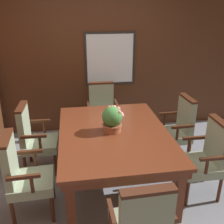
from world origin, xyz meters
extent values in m
plane|color=gray|center=(0.00, 0.00, 0.00)|extent=(14.00, 14.00, 0.00)
cube|color=#4C2816|center=(0.00, 1.79, 1.23)|extent=(7.20, 0.06, 2.45)
cube|color=white|center=(0.27, 1.75, 1.30)|extent=(0.80, 0.01, 0.83)
cube|color=#282623|center=(0.27, 1.74, 1.73)|extent=(0.87, 0.02, 0.04)
cube|color=#282623|center=(0.27, 1.74, 0.86)|extent=(0.87, 0.02, 0.03)
cube|color=#282623|center=(-0.14, 1.74, 1.30)|extent=(0.04, 0.02, 0.83)
cube|color=#282623|center=(0.69, 1.74, 1.30)|extent=(0.03, 0.02, 0.83)
cube|color=maroon|center=(-0.48, -0.66, 0.34)|extent=(0.09, 0.09, 0.68)
cube|color=maroon|center=(0.63, -0.66, 0.34)|extent=(0.09, 0.09, 0.68)
cube|color=maroon|center=(-0.48, 0.91, 0.34)|extent=(0.09, 0.09, 0.68)
cube|color=maroon|center=(0.63, 0.91, 0.34)|extent=(0.09, 0.09, 0.68)
cube|color=maroon|center=(0.07, 0.13, 0.64)|extent=(1.26, 1.73, 0.09)
cube|color=maroon|center=(0.07, 0.13, 0.70)|extent=(1.32, 1.79, 0.04)
cylinder|color=#472314|center=(-0.12, 1.09, 0.17)|extent=(0.04, 0.04, 0.34)
cylinder|color=#472314|center=(0.27, 1.09, 0.17)|extent=(0.04, 0.04, 0.34)
cylinder|color=#472314|center=(-0.12, 1.49, 0.17)|extent=(0.04, 0.04, 0.34)
cylinder|color=#472314|center=(0.27, 1.49, 0.17)|extent=(0.04, 0.04, 0.34)
cube|color=#93A384|center=(0.08, 1.29, 0.40)|extent=(0.45, 0.46, 0.11)
cube|color=#93A384|center=(0.08, 1.48, 0.70)|extent=(0.41, 0.08, 0.49)
cube|color=#472314|center=(0.08, 1.48, 0.96)|extent=(0.41, 0.09, 0.03)
cylinder|color=#472314|center=(-0.16, 1.26, 0.55)|extent=(0.04, 0.04, 0.19)
cube|color=#472314|center=(-0.16, 1.32, 0.64)|extent=(0.04, 0.32, 0.04)
cylinder|color=#472314|center=(0.31, 1.25, 0.55)|extent=(0.04, 0.04, 0.19)
cube|color=#472314|center=(0.31, 1.32, 0.64)|extent=(0.04, 0.32, 0.04)
cylinder|color=#472314|center=(0.80, 0.72, 0.17)|extent=(0.04, 0.04, 0.34)
cylinder|color=#472314|center=(0.81, 0.33, 0.17)|extent=(0.04, 0.04, 0.34)
cylinder|color=#472314|center=(1.20, 0.73, 0.17)|extent=(0.04, 0.04, 0.34)
cylinder|color=#472314|center=(1.21, 0.34, 0.17)|extent=(0.04, 0.04, 0.34)
cube|color=#93A384|center=(1.00, 0.53, 0.40)|extent=(0.47, 0.47, 0.11)
cube|color=#93A384|center=(1.19, 0.54, 0.70)|extent=(0.09, 0.42, 0.49)
cube|color=#472314|center=(1.19, 0.54, 0.96)|extent=(0.10, 0.42, 0.03)
cylinder|color=#472314|center=(0.96, 0.76, 0.55)|extent=(0.04, 0.04, 0.19)
cube|color=#472314|center=(1.03, 0.76, 0.64)|extent=(0.32, 0.05, 0.04)
cylinder|color=#472314|center=(0.98, 0.29, 0.55)|extent=(0.04, 0.04, 0.19)
cube|color=#472314|center=(1.05, 0.30, 0.64)|extent=(0.32, 0.05, 0.04)
cylinder|color=#472314|center=(-0.68, -0.47, 0.17)|extent=(0.04, 0.04, 0.34)
cylinder|color=#472314|center=(-0.70, -0.08, 0.17)|extent=(0.04, 0.04, 0.34)
cylinder|color=#472314|center=(-1.08, -0.49, 0.17)|extent=(0.04, 0.04, 0.34)
cylinder|color=#472314|center=(-1.10, -0.10, 0.17)|extent=(0.04, 0.04, 0.34)
cube|color=#93A384|center=(-0.89, -0.28, 0.40)|extent=(0.48, 0.47, 0.11)
cube|color=#93A384|center=(-1.08, -0.29, 0.70)|extent=(0.10, 0.42, 0.49)
cube|color=#472314|center=(-1.08, -0.29, 0.96)|extent=(0.10, 0.42, 0.03)
cylinder|color=#472314|center=(-0.85, -0.52, 0.55)|extent=(0.04, 0.04, 0.19)
cube|color=#472314|center=(-0.91, -0.52, 0.64)|extent=(0.32, 0.05, 0.04)
cylinder|color=#472314|center=(-0.86, -0.05, 0.55)|extent=(0.04, 0.04, 0.19)
cube|color=#472314|center=(-0.93, -0.05, 0.64)|extent=(0.32, 0.05, 0.04)
cylinder|color=#472314|center=(-0.68, 0.35, 0.17)|extent=(0.04, 0.04, 0.34)
cylinder|color=#472314|center=(-0.67, 0.74, 0.17)|extent=(0.04, 0.04, 0.34)
cylinder|color=#472314|center=(-1.08, 0.36, 0.17)|extent=(0.04, 0.04, 0.34)
cylinder|color=#472314|center=(-1.07, 0.75, 0.17)|extent=(0.04, 0.04, 0.34)
cube|color=#93A384|center=(-0.87, 0.55, 0.40)|extent=(0.47, 0.46, 0.11)
cube|color=#93A384|center=(-1.06, 0.56, 0.70)|extent=(0.09, 0.42, 0.49)
cube|color=#472314|center=(-1.06, 0.56, 0.96)|extent=(0.10, 0.42, 0.03)
cylinder|color=#472314|center=(-0.85, 0.32, 0.55)|extent=(0.04, 0.04, 0.19)
cube|color=#472314|center=(-0.91, 0.32, 0.64)|extent=(0.32, 0.05, 0.04)
cylinder|color=#472314|center=(-0.83, 0.78, 0.55)|extent=(0.04, 0.04, 0.19)
cube|color=#472314|center=(-0.90, 0.79, 0.64)|extent=(0.32, 0.05, 0.04)
cube|color=#93A384|center=(0.09, -1.27, 0.70)|extent=(0.42, 0.09, 0.49)
cube|color=#472314|center=(0.09, -1.27, 0.96)|extent=(0.42, 0.10, 0.03)
cylinder|color=#472314|center=(0.32, -1.04, 0.55)|extent=(0.04, 0.04, 0.19)
cube|color=#472314|center=(0.32, -1.11, 0.64)|extent=(0.04, 0.32, 0.04)
cylinder|color=#472314|center=(-0.15, -1.05, 0.55)|extent=(0.04, 0.04, 0.19)
cube|color=#472314|center=(-0.15, -1.12, 0.64)|extent=(0.04, 0.32, 0.04)
cylinder|color=#472314|center=(0.84, -0.07, 0.17)|extent=(0.04, 0.04, 0.34)
cylinder|color=#472314|center=(0.83, -0.46, 0.17)|extent=(0.04, 0.04, 0.34)
cylinder|color=#472314|center=(1.23, -0.07, 0.17)|extent=(0.04, 0.04, 0.34)
cylinder|color=#472314|center=(1.23, -0.46, 0.17)|extent=(0.04, 0.04, 0.34)
cube|color=#93A384|center=(1.03, -0.26, 0.40)|extent=(0.46, 0.45, 0.11)
cube|color=#93A384|center=(1.22, -0.27, 0.70)|extent=(0.08, 0.41, 0.49)
cube|color=#472314|center=(1.22, -0.27, 0.96)|extent=(0.09, 0.41, 0.03)
cylinder|color=#472314|center=(1.00, -0.03, 0.55)|extent=(0.04, 0.04, 0.19)
cube|color=#472314|center=(1.07, -0.03, 0.64)|extent=(0.32, 0.04, 0.04)
cylinder|color=#472314|center=(1.00, -0.50, 0.55)|extent=(0.04, 0.04, 0.19)
cube|color=#472314|center=(1.06, -0.50, 0.64)|extent=(0.32, 0.04, 0.04)
cylinder|color=#9E5638|center=(0.06, 0.15, 0.77)|extent=(0.22, 0.22, 0.09)
cylinder|color=#9E5638|center=(0.06, 0.15, 0.81)|extent=(0.24, 0.24, 0.02)
sphere|color=#427F3D|center=(0.06, 0.15, 0.92)|extent=(0.25, 0.25, 0.25)
sphere|color=#E39E81|center=(0.13, 0.10, 1.00)|extent=(0.05, 0.05, 0.05)
sphere|color=#F7A08A|center=(0.09, 0.20, 1.03)|extent=(0.04, 0.04, 0.04)
sphere|color=#F58D83|center=(0.06, 0.21, 1.02)|extent=(0.04, 0.04, 0.04)
sphere|color=#F7998C|center=(0.03, 0.21, 1.02)|extent=(0.04, 0.04, 0.04)
sphere|color=pink|center=(0.17, 0.17, 0.94)|extent=(0.05, 0.05, 0.05)
sphere|color=#F7A492|center=(-0.01, 0.25, 0.95)|extent=(0.06, 0.06, 0.06)
sphere|color=pink|center=(0.17, 0.14, 0.93)|extent=(0.05, 0.05, 0.05)
sphere|color=pink|center=(0.13, 0.16, 1.01)|extent=(0.05, 0.05, 0.05)
camera|label=1|loc=(-0.40, -2.70, 2.19)|focal=42.00mm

